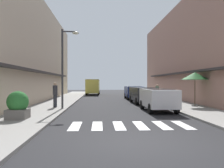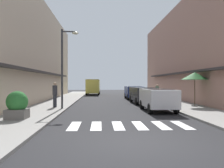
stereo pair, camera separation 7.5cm
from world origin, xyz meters
The scene contains 15 objects.
ground_plane centered at (0.00, 14.43, 0.00)m, with size 79.37×79.37×0.00m, color #232326.
sidewalk_left centered at (-5.10, 14.43, 0.06)m, with size 3.06×50.51×0.12m, color gray.
sidewalk_right centered at (5.10, 14.43, 0.06)m, with size 3.06×50.51×0.12m, color gray.
building_row_left centered at (-9.12, 15.23, 4.87)m, with size 5.50×34.47×9.74m.
building_row_right centered at (9.12, 15.23, 4.96)m, with size 5.50×34.47×9.92m.
crosswalk centered at (0.00, 3.04, 0.01)m, with size 5.20×2.20×0.01m.
parked_car_near centered at (2.52, 8.12, 0.92)m, with size 1.86×4.01×1.47m.
parked_car_mid centered at (2.52, 13.80, 0.92)m, with size 1.94×4.35×1.47m.
parked_car_far centered at (2.52, 19.55, 0.92)m, with size 1.81×3.95×1.47m.
delivery_van centered at (-2.37, 29.87, 1.41)m, with size 2.11×5.45×2.37m.
street_lamp centered at (-3.68, 9.11, 3.42)m, with size 1.19×0.28×5.41m.
cafe_umbrella centered at (5.81, 10.20, 2.37)m, with size 2.03×2.03×2.54m.
planter_corner centered at (-5.34, 4.54, 0.79)m, with size 1.05×1.05×1.36m.
pedestrian_walking_near centered at (4.21, 15.41, 0.97)m, with size 0.34×0.34×1.62m.
pedestrian_walking_far centered at (-4.52, 9.96, 1.08)m, with size 0.34×0.34×1.80m.
Camera 1 is at (-1.32, -7.47, 1.91)m, focal length 38.60 mm.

